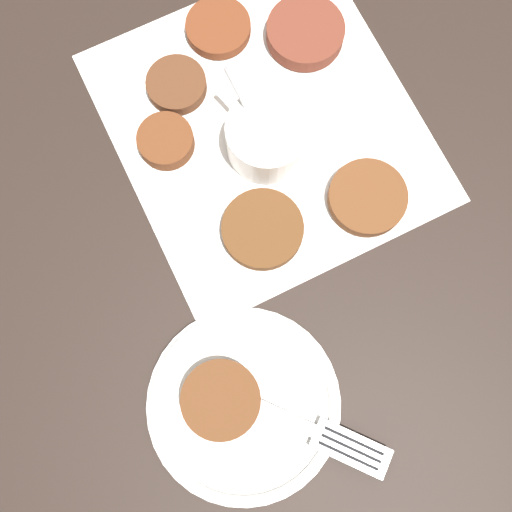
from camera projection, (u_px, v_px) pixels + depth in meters
The scene contains 12 objects.
ground_plane at pixel (249, 134), 0.64m from camera, with size 4.00×4.00×0.00m, color black.
napkin at pixel (267, 129), 0.64m from camera, with size 0.34×0.32×0.00m.
sauce_bowl at pixel (267, 138), 0.61m from camera, with size 0.10×0.08×0.09m.
fritter_0 at pixel (305, 33), 0.65m from camera, with size 0.08×0.08×0.02m.
fritter_1 at pixel (166, 141), 0.62m from camera, with size 0.06×0.06×0.02m.
fritter_2 at pixel (367, 198), 0.61m from camera, with size 0.08×0.08×0.01m.
fritter_3 at pixel (218, 28), 0.65m from camera, with size 0.07×0.07×0.01m.
fritter_4 at pixel (263, 229), 0.60m from camera, with size 0.08×0.08×0.02m.
fritter_5 at pixel (177, 85), 0.64m from camera, with size 0.06×0.06×0.01m.
serving_plate at pixel (244, 404), 0.57m from camera, with size 0.19×0.19×0.02m.
fritter_on_plate at pixel (221, 400), 0.55m from camera, with size 0.07×0.07×0.02m.
fork at pixel (313, 430), 0.56m from camera, with size 0.16×0.14×0.00m.
Camera 1 is at (-0.24, 0.10, 0.60)m, focal length 42.00 mm.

